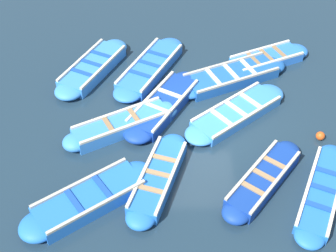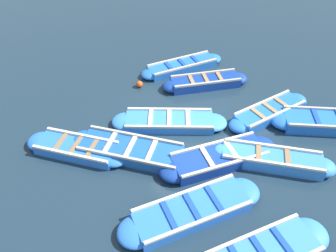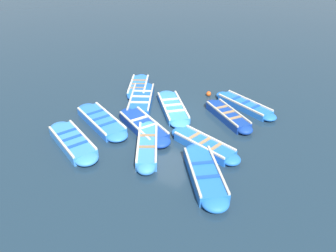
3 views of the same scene
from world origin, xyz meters
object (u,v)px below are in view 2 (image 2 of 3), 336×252
boat_tucked (169,122)px  boat_bow_out (326,122)px  boat_stern_in (219,158)px  boat_broadside (131,151)px  boat_centre (77,149)px  buoy_orange_near (139,84)px  boat_near_quay (192,211)px  boat_end_of_row (205,82)px  boat_drifting (269,112)px  boat_alongside (271,160)px  boat_far_corner (182,66)px

boat_tucked → boat_bow_out: 5.15m
boat_stern_in → boat_broadside: bearing=-146.8°
boat_centre → buoy_orange_near: 3.83m
boat_bow_out → boat_centre: 8.01m
boat_stern_in → boat_near_quay: 1.98m
boat_tucked → boat_bow_out: boat_bow_out is taller
boat_end_of_row → boat_near_quay: boat_end_of_row is taller
boat_end_of_row → boat_drifting: (2.71, -0.07, -0.00)m
boat_end_of_row → boat_near_quay: (3.04, -4.89, -0.02)m
boat_end_of_row → boat_broadside: bearing=-84.9°
boat_stern_in → buoy_orange_near: boat_stern_in is taller
boat_alongside → boat_stern_in: bearing=-142.6°
boat_end_of_row → buoy_orange_near: size_ratio=11.97×
boat_end_of_row → boat_far_corner: 1.47m
boat_stern_in → boat_far_corner: boat_stern_in is taller
boat_near_quay → boat_centre: (-3.96, -0.49, -0.01)m
boat_bow_out → boat_stern_in: bearing=-116.8°
boat_broadside → boat_bow_out: bearing=51.4°
boat_tucked → boat_alongside: 3.43m
boat_end_of_row → buoy_orange_near: 2.51m
boat_far_corner → buoy_orange_near: size_ratio=13.97×
boat_near_quay → boat_drifting: bearing=94.0°
boat_bow_out → buoy_orange_near: boat_bow_out is taller
boat_alongside → boat_drifting: bearing=118.5°
buoy_orange_near → boat_near_quay: bearing=-33.2°
boat_stern_in → boat_centre: (-3.51, -2.41, -0.02)m
boat_broadside → boat_far_corner: size_ratio=1.14×
boat_centre → boat_far_corner: bearing=95.0°
boat_tucked → boat_broadside: 1.77m
boat_alongside → boat_end_of_row: boat_alongside is taller
boat_near_quay → boat_drifting: 4.82m
boat_stern_in → boat_alongside: bearing=37.4°
boat_stern_in → boat_near_quay: bearing=-76.6°
boat_end_of_row → boat_broadside: 4.41m
boat_stern_in → boat_drifting: 2.89m
boat_alongside → boat_near_quay: boat_alongside is taller
boat_stern_in → boat_near_quay: (0.46, -1.93, -0.02)m
boat_broadside → boat_stern_in: size_ratio=1.12×
boat_stern_in → boat_drifting: size_ratio=1.06×
buoy_orange_near → boat_drifting: bearing=19.1°
boat_stern_in → buoy_orange_near: size_ratio=14.21×
boat_alongside → boat_drifting: (-1.07, 1.97, -0.03)m
boat_centre → boat_stern_in: bearing=34.5°
boat_end_of_row → boat_bow_out: (4.39, 0.63, 0.01)m
boat_far_corner → boat_drifting: boat_drifting is taller
boat_bow_out → boat_far_corner: boat_bow_out is taller
boat_near_quay → boat_far_corner: (-4.46, 5.27, -0.01)m
boat_alongside → boat_drifting: 2.24m
boat_alongside → boat_near_quay: (-0.74, -2.84, -0.04)m
boat_tucked → boat_bow_out: bearing=39.2°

